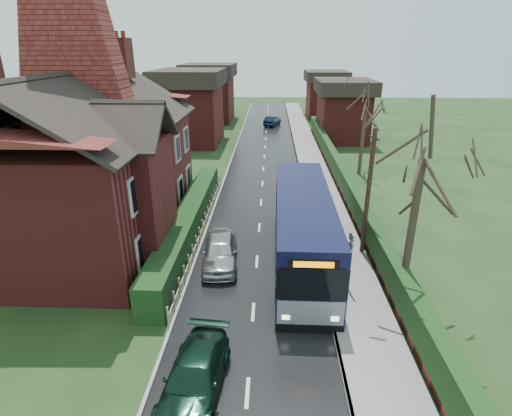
{
  "coord_description": "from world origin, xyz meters",
  "views": [
    {
      "loc": [
        0.61,
        -15.16,
        9.88
      ],
      "look_at": [
        -0.14,
        4.63,
        1.8
      ],
      "focal_mm": 28.0,
      "sensor_mm": 36.0,
      "label": 1
    }
  ],
  "objects_px": {
    "brick_house": "(92,159)",
    "bus_stop_sign": "(350,253)",
    "bus": "(303,229)",
    "car_silver": "(220,251)",
    "car_green": "(195,377)",
    "telegraph_pole": "(368,194)"
  },
  "relations": [
    {
      "from": "bus",
      "to": "car_silver",
      "type": "bearing_deg",
      "value": -171.45
    },
    {
      "from": "car_silver",
      "to": "telegraph_pole",
      "type": "relative_size",
      "value": 0.64
    },
    {
      "from": "bus",
      "to": "telegraph_pole",
      "type": "relative_size",
      "value": 1.75
    },
    {
      "from": "bus_stop_sign",
      "to": "bus",
      "type": "bearing_deg",
      "value": 109.5
    },
    {
      "from": "bus",
      "to": "car_green",
      "type": "height_order",
      "value": "bus"
    },
    {
      "from": "car_silver",
      "to": "telegraph_pole",
      "type": "height_order",
      "value": "telegraph_pole"
    },
    {
      "from": "bus",
      "to": "car_green",
      "type": "relative_size",
      "value": 2.74
    },
    {
      "from": "bus_stop_sign",
      "to": "telegraph_pole",
      "type": "xyz_separation_m",
      "value": [
        1.33,
        3.35,
        1.43
      ]
    },
    {
      "from": "car_green",
      "to": "telegraph_pole",
      "type": "bearing_deg",
      "value": 58.03
    },
    {
      "from": "car_silver",
      "to": "car_green",
      "type": "height_order",
      "value": "car_silver"
    },
    {
      "from": "car_silver",
      "to": "brick_house",
      "type": "bearing_deg",
      "value": 151.98
    },
    {
      "from": "bus",
      "to": "car_green",
      "type": "distance_m",
      "value": 9.24
    },
    {
      "from": "bus",
      "to": "bus_stop_sign",
      "type": "distance_m",
      "value": 3.18
    },
    {
      "from": "bus",
      "to": "bus_stop_sign",
      "type": "height_order",
      "value": "bus"
    },
    {
      "from": "car_silver",
      "to": "bus_stop_sign",
      "type": "distance_m",
      "value": 6.24
    },
    {
      "from": "brick_house",
      "to": "telegraph_pole",
      "type": "height_order",
      "value": "brick_house"
    },
    {
      "from": "bus_stop_sign",
      "to": "telegraph_pole",
      "type": "relative_size",
      "value": 0.43
    },
    {
      "from": "brick_house",
      "to": "bus_stop_sign",
      "type": "bearing_deg",
      "value": -21.62
    },
    {
      "from": "brick_house",
      "to": "bus_stop_sign",
      "type": "xyz_separation_m",
      "value": [
        12.73,
        -5.05,
        -2.56
      ]
    },
    {
      "from": "car_silver",
      "to": "car_green",
      "type": "bearing_deg",
      "value": -93.55
    },
    {
      "from": "car_silver",
      "to": "bus_stop_sign",
      "type": "xyz_separation_m",
      "value": [
        5.78,
        -2.07,
        1.12
      ]
    },
    {
      "from": "brick_house",
      "to": "bus_stop_sign",
      "type": "height_order",
      "value": "brick_house"
    }
  ]
}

